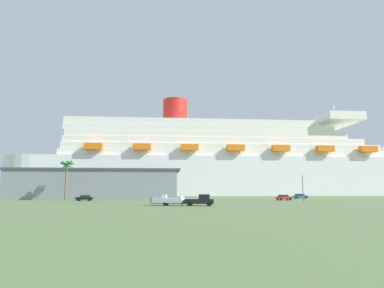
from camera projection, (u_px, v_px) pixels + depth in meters
ground_plane at (180, 198)px, 111.51m from camera, size 600.00×600.00×0.00m
cruise_ship at (227, 165)px, 161.22m from camera, size 221.61×40.18×54.98m
terminal_building at (97, 184)px, 103.73m from camera, size 54.52×20.61×9.59m
pickup_truck at (201, 200)px, 60.43m from camera, size 5.90×3.22×2.20m
small_boat_on_trailer at (171, 201)px, 61.28m from camera, size 8.26×3.40×2.15m
palm_tree at (67, 167)px, 89.34m from camera, size 3.66×3.82×11.41m
street_lamp at (303, 183)px, 80.03m from camera, size 0.56×0.56×6.97m
parked_car_yellow_taxi at (33, 197)px, 96.34m from camera, size 4.89×2.67×1.58m
parked_car_blue_suv at (300, 196)px, 106.03m from camera, size 4.63×2.20×1.58m
parked_car_black_coupe at (85, 198)px, 85.51m from camera, size 4.45×2.19×1.58m
parked_car_red_hatchback at (284, 197)px, 89.57m from camera, size 4.42×2.48×1.58m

